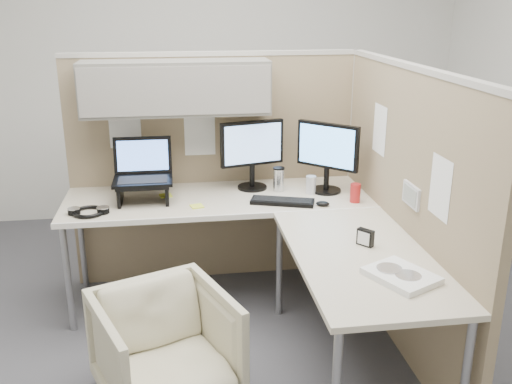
{
  "coord_description": "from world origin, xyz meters",
  "views": [
    {
      "loc": [
        -0.37,
        -2.98,
        1.95
      ],
      "look_at": [
        0.1,
        0.25,
        0.85
      ],
      "focal_mm": 40.0,
      "sensor_mm": 36.0,
      "label": 1
    }
  ],
  "objects": [
    {
      "name": "partition_back",
      "position": [
        -0.22,
        0.83,
        1.1
      ],
      "size": [
        2.0,
        0.36,
        1.63
      ],
      "color": "#937F60",
      "rests_on": "ground"
    },
    {
      "name": "sticky_note_a",
      "position": [
        -0.25,
        0.37,
        0.73
      ],
      "size": [
        0.09,
        0.09,
        0.01
      ],
      "primitive_type": "cube",
      "rotation": [
        0.0,
        0.0,
        0.24
      ],
      "color": "#E3F03F",
      "rests_on": "desk"
    },
    {
      "name": "mouse",
      "position": [
        0.52,
        0.27,
        0.75
      ],
      "size": [
        0.1,
        0.08,
        0.03
      ],
      "primitive_type": "ellipsoid",
      "rotation": [
        0.0,
        0.0,
        -0.36
      ],
      "color": "black",
      "rests_on": "desk"
    },
    {
      "name": "keyboard",
      "position": [
        0.28,
        0.36,
        0.74
      ],
      "size": [
        0.42,
        0.25,
        0.02
      ],
      "primitive_type": "cube",
      "rotation": [
        0.0,
        0.0,
        -0.32
      ],
      "color": "black",
      "rests_on": "desk"
    },
    {
      "name": "travel_mug",
      "position": [
        0.31,
        0.61,
        0.81
      ],
      "size": [
        0.08,
        0.08,
        0.16
      ],
      "color": "silver",
      "rests_on": "desk"
    },
    {
      "name": "desk",
      "position": [
        0.12,
        0.13,
        0.69
      ],
      "size": [
        2.0,
        1.98,
        0.73
      ],
      "color": "beige",
      "rests_on": "ground"
    },
    {
      "name": "soda_can_green",
      "position": [
        0.75,
        0.32,
        0.79
      ],
      "size": [
        0.07,
        0.07,
        0.12
      ],
      "primitive_type": "cylinder",
      "color": "#B21E1E",
      "rests_on": "desk"
    },
    {
      "name": "monitor_right",
      "position": [
        0.62,
        0.55,
        1.0
      ],
      "size": [
        0.34,
        0.33,
        0.47
      ],
      "rotation": [
        0.0,
        0.0,
        -0.76
      ],
      "color": "black",
      "rests_on": "desk"
    },
    {
      "name": "monitor_left",
      "position": [
        0.14,
        0.69,
        1.0
      ],
      "size": [
        0.44,
        0.2,
        0.47
      ],
      "rotation": [
        0.0,
        0.0,
        0.25
      ],
      "color": "black",
      "rests_on": "desk"
    },
    {
      "name": "ground",
      "position": [
        0.0,
        0.0,
        0.0
      ],
      "size": [
        4.5,
        4.5,
        0.0
      ],
      "primitive_type": "plane",
      "color": "#414046",
      "rests_on": "ground"
    },
    {
      "name": "headphones",
      "position": [
        -0.9,
        0.34,
        0.75
      ],
      "size": [
        0.24,
        0.2,
        0.04
      ],
      "rotation": [
        0.0,
        0.0,
        -0.04
      ],
      "color": "black",
      "rests_on": "desk"
    },
    {
      "name": "laptop_station",
      "position": [
        -0.58,
        0.55,
        0.88
      ],
      "size": [
        0.37,
        0.32,
        0.39
      ],
      "color": "black",
      "rests_on": "desk"
    },
    {
      "name": "partition_right",
      "position": [
        0.9,
        -0.07,
        0.82
      ],
      "size": [
        0.07,
        2.03,
        1.63
      ],
      "color": "#937F60",
      "rests_on": "ground"
    },
    {
      "name": "soda_can_silver",
      "position": [
        0.51,
        0.52,
        0.79
      ],
      "size": [
        0.07,
        0.07,
        0.12
      ],
      "primitive_type": "cylinder",
      "color": "silver",
      "rests_on": "desk"
    },
    {
      "name": "desk_clock",
      "position": [
        0.59,
        -0.35,
        0.77
      ],
      "size": [
        0.08,
        0.09,
        0.09
      ],
      "rotation": [
        0.0,
        0.0,
        -0.89
      ],
      "color": "black",
      "rests_on": "desk"
    },
    {
      "name": "sticky_note_c",
      "position": [
        -0.45,
        0.61,
        0.73
      ],
      "size": [
        0.09,
        0.09,
        0.01
      ],
      "primitive_type": "cube",
      "rotation": [
        0.0,
        0.0,
        0.2
      ],
      "color": "#E3F03F",
      "rests_on": "desk"
    },
    {
      "name": "paper_stack",
      "position": [
        0.63,
        -0.74,
        0.75
      ],
      "size": [
        0.35,
        0.38,
        0.03
      ],
      "rotation": [
        0.0,
        0.0,
        0.46
      ],
      "color": "white",
      "rests_on": "desk"
    },
    {
      "name": "office_chair",
      "position": [
        -0.47,
        -0.49,
        0.32
      ],
      "size": [
        0.8,
        0.78,
        0.64
      ],
      "primitive_type": "imported",
      "rotation": [
        0.0,
        0.0,
        0.38
      ],
      "color": "beige",
      "rests_on": "ground"
    }
  ]
}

